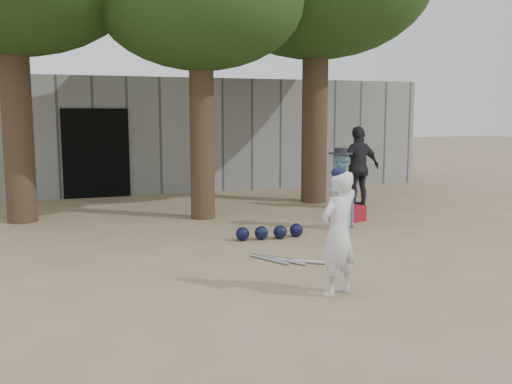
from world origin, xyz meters
name	(u,v)px	position (x,y,z in m)	size (l,w,h in m)	color
ground	(238,277)	(0.00, 0.00, 0.00)	(70.00, 70.00, 0.00)	#937C5E
boy_player	(338,234)	(0.88, -1.06, 0.73)	(0.53, 0.35, 1.46)	silver
spectator_blue	(340,191)	(2.67, 2.33, 0.70)	(0.68, 0.53, 1.41)	#92C6E1
spectator_dark	(359,168)	(4.10, 4.18, 0.90)	(1.06, 0.44, 1.81)	#232227
red_bag	(353,213)	(3.29, 2.91, 0.15)	(0.42, 0.32, 0.30)	#A51624
back_building	(132,133)	(0.00, 10.33, 1.50)	(16.00, 5.24, 3.00)	gray
helmet_row	(270,232)	(1.19, 1.96, 0.12)	(1.19, 0.30, 0.23)	black
bat_pile	(285,260)	(0.86, 0.50, 0.03)	(0.86, 0.80, 0.06)	#B9BAC1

